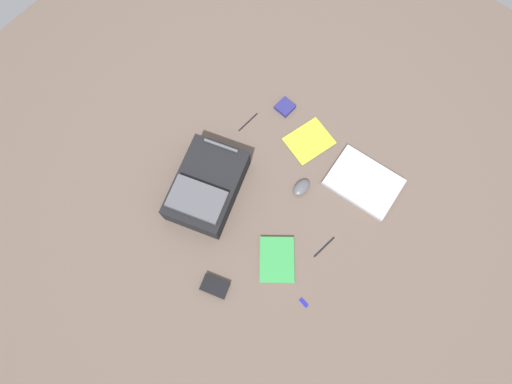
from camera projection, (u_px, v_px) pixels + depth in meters
name	position (u px, v px, depth m)	size (l,w,h in m)	color
ground_plane	(266.00, 196.00, 2.11)	(3.67, 3.67, 0.00)	brown
backpack	(206.00, 187.00, 2.04)	(0.42, 0.51, 0.17)	black
laptop	(364.00, 182.00, 2.11)	(0.38, 0.29, 0.03)	#929296
book_red	(277.00, 260.00, 2.00)	(0.27, 0.28, 0.02)	silver
book_manual	(309.00, 141.00, 2.19)	(0.24, 0.27, 0.01)	silver
computer_mouse	(302.00, 187.00, 2.10)	(0.07, 0.10, 0.04)	#4C4C51
power_brick	(215.00, 287.00, 1.96)	(0.08, 0.13, 0.03)	black
pen_black	(248.00, 122.00, 2.23)	(0.01, 0.01, 0.14)	black
pen_blue	(324.00, 247.00, 2.03)	(0.01, 0.01, 0.14)	black
earbud_pouch	(285.00, 107.00, 2.25)	(0.09, 0.09, 0.03)	navy
usb_stick	(304.00, 303.00, 1.95)	(0.02, 0.05, 0.01)	#191999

